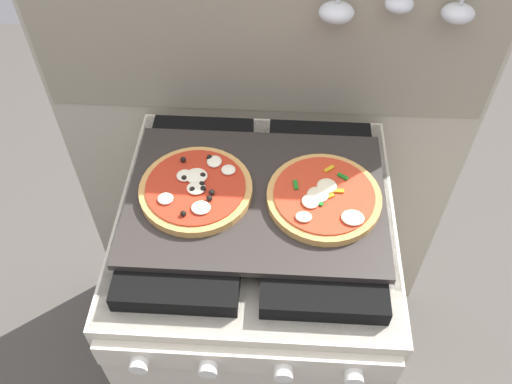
% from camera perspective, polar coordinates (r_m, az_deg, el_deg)
% --- Properties ---
extents(ground_plane, '(4.00, 4.00, 0.00)m').
position_cam_1_polar(ground_plane, '(1.93, 0.00, -18.15)').
color(ground_plane, '#4C4742').
extents(kitchen_backsplash, '(1.10, 0.09, 1.55)m').
position_cam_1_polar(kitchen_backsplash, '(1.46, 0.87, 6.44)').
color(kitchen_backsplash, '#B2A893').
rests_on(kitchen_backsplash, ground_plane).
extents(stove, '(0.60, 0.64, 0.90)m').
position_cam_1_polar(stove, '(1.52, -0.00, -11.75)').
color(stove, beige).
rests_on(stove, ground_plane).
extents(baking_tray, '(0.54, 0.38, 0.02)m').
position_cam_1_polar(baking_tray, '(1.14, 0.00, -0.59)').
color(baking_tray, '#2D2826').
rests_on(baking_tray, stove).
extents(pizza_left, '(0.24, 0.24, 0.03)m').
position_cam_1_polar(pizza_left, '(1.14, -6.30, 0.23)').
color(pizza_left, tan).
rests_on(pizza_left, baking_tray).
extents(pizza_right, '(0.24, 0.24, 0.03)m').
position_cam_1_polar(pizza_right, '(1.13, 7.11, -0.56)').
color(pizza_right, tan).
rests_on(pizza_right, baking_tray).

